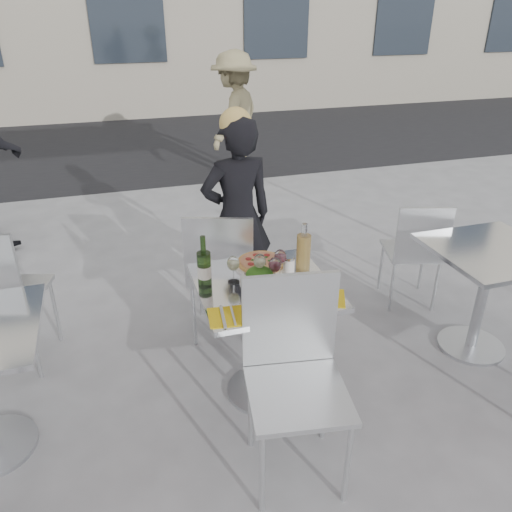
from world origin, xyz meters
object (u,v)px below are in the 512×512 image
object	(u,v)px
side_table_right	(486,278)
woman_diner	(237,217)
wineglass_white_b	(260,262)
salad_plate	(260,276)
chair_far	(221,266)
wineglass_red_a	(275,266)
wineglass_red_b	(280,258)
carafe	(303,252)
pizza_near	(278,301)
chair_near	(294,363)
pizza_far	(261,263)
side_chair_rfar	(416,247)
sugar_shaker	(289,265)
napkin_left	(227,316)
pedestrian_b	(235,117)
wineglass_white_a	(233,264)
napkin_right	(327,297)
wine_bottle	(204,267)
main_table	(264,317)

from	to	relation	value
side_table_right	woman_diner	size ratio (longest dim) A/B	0.51
wineglass_white_b	salad_plate	bearing A→B (deg)	-109.45
chair_far	woman_diner	distance (m)	0.49
wineglass_red_a	wineglass_red_b	xyz separation A→B (m)	(0.06, 0.08, 0.00)
wineglass_red_b	carafe	bearing A→B (deg)	4.23
pizza_near	chair_near	bearing A→B (deg)	-94.24
pizza_far	wineglass_red_b	distance (m)	0.18
chair_near	wineglass_red_b	bearing A→B (deg)	86.15
side_chair_rfar	pizza_far	size ratio (longest dim) A/B	2.71
chair_near	salad_plate	size ratio (longest dim) A/B	4.58
side_table_right	sugar_shaker	world-z (taller)	sugar_shaker
carafe	sugar_shaker	distance (m)	0.11
woman_diner	pizza_far	bearing A→B (deg)	79.85
salad_plate	napkin_left	world-z (taller)	salad_plate
woman_diner	pedestrian_b	xyz separation A→B (m)	(0.80, 3.08, 0.08)
pizza_far	salad_plate	size ratio (longest dim) A/B	1.43
napkin_left	carafe	bearing A→B (deg)	38.98
carafe	wineglass_white_a	distance (m)	0.41
salad_plate	woman_diner	bearing A→B (deg)	81.94
pedestrian_b	wineglass_white_b	size ratio (longest dim) A/B	10.35
salad_plate	carafe	world-z (taller)	carafe
wineglass_red_b	napkin_right	bearing A→B (deg)	-63.20
wineglass_white_b	napkin_right	bearing A→B (deg)	-45.85
salad_plate	wineglass_white_a	bearing A→B (deg)	163.72
chair_near	wine_bottle	xyz separation A→B (m)	(-0.30, 0.57, 0.27)
chair_near	side_chair_rfar	xyz separation A→B (m)	(1.39, 1.10, -0.09)
pizza_far	woman_diner	bearing A→B (deg)	84.84
pedestrian_b	wineglass_red_b	size ratio (longest dim) A/B	10.35
wineglass_red_a	chair_near	bearing A→B (deg)	-98.10
chair_near	woman_diner	size ratio (longest dim) A/B	0.69
main_table	wine_bottle	world-z (taller)	wine_bottle
napkin_left	chair_far	bearing A→B (deg)	85.63
chair_near	wineglass_white_b	world-z (taller)	chair_near
main_table	sugar_shaker	size ratio (longest dim) A/B	7.01
pizza_near	carafe	bearing A→B (deg)	48.45
napkin_right	wine_bottle	bearing A→B (deg)	175.70
chair_near	pedestrian_b	distance (m)	4.69
carafe	chair_far	bearing A→B (deg)	124.33
salad_plate	sugar_shaker	bearing A→B (deg)	12.31
side_chair_rfar	side_table_right	bearing A→B (deg)	117.47
side_chair_rfar	napkin_right	bearing A→B (deg)	52.79
side_table_right	chair_near	size ratio (longest dim) A/B	0.74
woman_diner	wineglass_white_a	world-z (taller)	woman_diner
main_table	chair_near	world-z (taller)	chair_near
pizza_near	wineglass_white_a	distance (m)	0.33
side_table_right	chair_far	world-z (taller)	chair_far
chair_far	wineglass_red_b	distance (m)	0.65
wineglass_red_b	sugar_shaker	bearing A→B (deg)	-0.25
salad_plate	pizza_near	bearing A→B (deg)	-83.62
pizza_far	wineglass_white_b	world-z (taller)	wineglass_white_b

